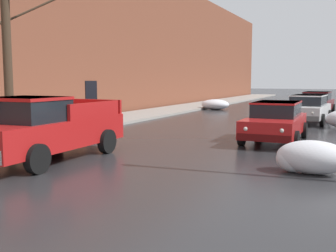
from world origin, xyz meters
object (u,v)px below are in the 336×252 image
object	(u,v)px
pickup_truck_red_approaching_near_lane	(43,128)
sedan_white_parked_kerbside_mid	(308,108)
bare_tree_second_along_sidewalk	(8,36)
sedan_maroon_parked_far_down_block	(317,102)
sedan_red_parked_kerbside_close	(276,121)

from	to	relation	value
pickup_truck_red_approaching_near_lane	sedan_white_parked_kerbside_mid	distance (m)	14.36
bare_tree_second_along_sidewalk	sedan_maroon_parked_far_down_block	distance (m)	19.67
pickup_truck_red_approaching_near_lane	sedan_red_parked_kerbside_close	bearing A→B (deg)	49.79
sedan_white_parked_kerbside_mid	sedan_maroon_parked_far_down_block	world-z (taller)	same
pickup_truck_red_approaching_near_lane	sedan_red_parked_kerbside_close	distance (m)	7.98
sedan_white_parked_kerbside_mid	bare_tree_second_along_sidewalk	bearing A→B (deg)	-123.31
bare_tree_second_along_sidewalk	pickup_truck_red_approaching_near_lane	bearing A→B (deg)	-26.51
pickup_truck_red_approaching_near_lane	sedan_maroon_parked_far_down_block	xyz separation A→B (m)	(5.40, 19.03, -0.13)
pickup_truck_red_approaching_near_lane	bare_tree_second_along_sidewalk	bearing A→B (deg)	153.49
pickup_truck_red_approaching_near_lane	sedan_red_parked_kerbside_close	world-z (taller)	pickup_truck_red_approaching_near_lane
sedan_red_parked_kerbside_close	sedan_white_parked_kerbside_mid	world-z (taller)	same
sedan_white_parked_kerbside_mid	sedan_maroon_parked_far_down_block	xyz separation A→B (m)	(-0.08, 5.76, -0.00)
sedan_maroon_parked_far_down_block	sedan_white_parked_kerbside_mid	bearing A→B (deg)	-89.22
pickup_truck_red_approaching_near_lane	sedan_white_parked_kerbside_mid	size ratio (longest dim) A/B	1.11
bare_tree_second_along_sidewalk	pickup_truck_red_approaching_near_lane	world-z (taller)	bare_tree_second_along_sidewalk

